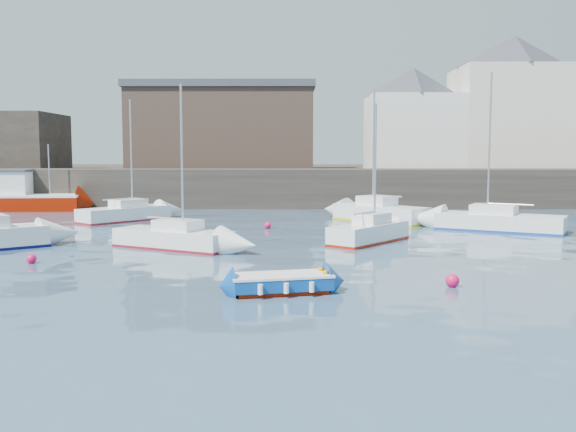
{
  "coord_description": "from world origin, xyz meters",
  "views": [
    {
      "loc": [
        0.12,
        -16.04,
        4.25
      ],
      "look_at": [
        0.0,
        12.0,
        1.5
      ],
      "focal_mm": 40.0,
      "sensor_mm": 36.0,
      "label": 1
    }
  ],
  "objects_px": {
    "sailboat_b": "(174,238)",
    "buoy_far": "(268,228)",
    "buoy_near": "(32,263)",
    "blue_dinghy": "(281,282)",
    "sailboat_h": "(125,213)",
    "sailboat_d": "(499,221)",
    "sailboat_c": "(369,232)",
    "sailboat_f": "(380,213)",
    "fishing_boat": "(28,198)",
    "buoy_mid": "(452,287)"
  },
  "relations": [
    {
      "from": "fishing_boat",
      "to": "sailboat_h",
      "type": "height_order",
      "value": "sailboat_h"
    },
    {
      "from": "sailboat_h",
      "to": "buoy_near",
      "type": "bearing_deg",
      "value": -88.63
    },
    {
      "from": "sailboat_h",
      "to": "buoy_mid",
      "type": "relative_size",
      "value": 17.37
    },
    {
      "from": "buoy_near",
      "to": "blue_dinghy",
      "type": "bearing_deg",
      "value": -28.39
    },
    {
      "from": "blue_dinghy",
      "to": "buoy_near",
      "type": "xyz_separation_m",
      "value": [
        -9.76,
        5.27,
        -0.33
      ]
    },
    {
      "from": "sailboat_h",
      "to": "blue_dinghy",
      "type": "bearing_deg",
      "value": -64.09
    },
    {
      "from": "blue_dinghy",
      "to": "fishing_boat",
      "type": "distance_m",
      "value": 34.26
    },
    {
      "from": "blue_dinghy",
      "to": "sailboat_b",
      "type": "relative_size",
      "value": 0.45
    },
    {
      "from": "sailboat_b",
      "to": "buoy_far",
      "type": "height_order",
      "value": "sailboat_b"
    },
    {
      "from": "sailboat_d",
      "to": "buoy_near",
      "type": "xyz_separation_m",
      "value": [
        -21.48,
        -10.47,
        -0.52
      ]
    },
    {
      "from": "sailboat_d",
      "to": "sailboat_f",
      "type": "height_order",
      "value": "sailboat_d"
    },
    {
      "from": "buoy_far",
      "to": "buoy_mid",
      "type": "bearing_deg",
      "value": -67.95
    },
    {
      "from": "fishing_boat",
      "to": "sailboat_h",
      "type": "distance_m",
      "value": 11.83
    },
    {
      "from": "sailboat_b",
      "to": "sailboat_c",
      "type": "bearing_deg",
      "value": 12.49
    },
    {
      "from": "sailboat_b",
      "to": "sailboat_d",
      "type": "bearing_deg",
      "value": 21.42
    },
    {
      "from": "fishing_boat",
      "to": "sailboat_c",
      "type": "height_order",
      "value": "sailboat_c"
    },
    {
      "from": "sailboat_f",
      "to": "buoy_near",
      "type": "relative_size",
      "value": 21.53
    },
    {
      "from": "fishing_boat",
      "to": "sailboat_d",
      "type": "height_order",
      "value": "sailboat_d"
    },
    {
      "from": "blue_dinghy",
      "to": "buoy_near",
      "type": "relative_size",
      "value": 8.62
    },
    {
      "from": "buoy_far",
      "to": "fishing_boat",
      "type": "bearing_deg",
      "value": 148.11
    },
    {
      "from": "sailboat_d",
      "to": "buoy_near",
      "type": "relative_size",
      "value": 22.57
    },
    {
      "from": "fishing_boat",
      "to": "buoy_far",
      "type": "distance_m",
      "value": 21.58
    },
    {
      "from": "sailboat_b",
      "to": "buoy_mid",
      "type": "bearing_deg",
      "value": -38.47
    },
    {
      "from": "blue_dinghy",
      "to": "buoy_far",
      "type": "relative_size",
      "value": 8.44
    },
    {
      "from": "buoy_near",
      "to": "buoy_mid",
      "type": "bearing_deg",
      "value": -15.91
    },
    {
      "from": "buoy_near",
      "to": "buoy_far",
      "type": "bearing_deg",
      "value": 53.03
    },
    {
      "from": "sailboat_h",
      "to": "buoy_near",
      "type": "xyz_separation_m",
      "value": [
        0.37,
        -15.58,
        -0.5
      ]
    },
    {
      "from": "sailboat_c",
      "to": "sailboat_f",
      "type": "xyz_separation_m",
      "value": [
        1.79,
        9.19,
        0.07
      ]
    },
    {
      "from": "blue_dinghy",
      "to": "fishing_boat",
      "type": "bearing_deg",
      "value": 124.32
    },
    {
      "from": "sailboat_f",
      "to": "buoy_far",
      "type": "height_order",
      "value": "sailboat_f"
    },
    {
      "from": "sailboat_b",
      "to": "sailboat_f",
      "type": "relative_size",
      "value": 0.88
    },
    {
      "from": "sailboat_f",
      "to": "buoy_far",
      "type": "relative_size",
      "value": 21.08
    },
    {
      "from": "sailboat_f",
      "to": "buoy_far",
      "type": "distance_m",
      "value": 7.71
    },
    {
      "from": "sailboat_f",
      "to": "buoy_near",
      "type": "bearing_deg",
      "value": -135.9
    },
    {
      "from": "sailboat_c",
      "to": "buoy_near",
      "type": "distance_m",
      "value": 15.04
    },
    {
      "from": "blue_dinghy",
      "to": "sailboat_c",
      "type": "height_order",
      "value": "sailboat_c"
    },
    {
      "from": "sailboat_b",
      "to": "buoy_far",
      "type": "distance_m",
      "value": 8.66
    },
    {
      "from": "sailboat_f",
      "to": "sailboat_h",
      "type": "xyz_separation_m",
      "value": [
        -15.98,
        0.46,
        -0.08
      ]
    },
    {
      "from": "sailboat_c",
      "to": "buoy_near",
      "type": "relative_size",
      "value": 17.31
    },
    {
      "from": "sailboat_f",
      "to": "fishing_boat",
      "type": "bearing_deg",
      "value": 162.57
    },
    {
      "from": "sailboat_d",
      "to": "sailboat_b",
      "type": "bearing_deg",
      "value": -158.58
    },
    {
      "from": "fishing_boat",
      "to": "buoy_far",
      "type": "relative_size",
      "value": 19.43
    },
    {
      "from": "sailboat_d",
      "to": "buoy_mid",
      "type": "bearing_deg",
      "value": -112.92
    },
    {
      "from": "buoy_near",
      "to": "sailboat_f",
      "type": "bearing_deg",
      "value": 44.1
    },
    {
      "from": "fishing_boat",
      "to": "buoy_mid",
      "type": "bearing_deg",
      "value": -47.84
    },
    {
      "from": "sailboat_h",
      "to": "buoy_near",
      "type": "relative_size",
      "value": 19.93
    },
    {
      "from": "sailboat_b",
      "to": "buoy_near",
      "type": "relative_size",
      "value": 18.99
    },
    {
      "from": "sailboat_c",
      "to": "sailboat_h",
      "type": "bearing_deg",
      "value": 145.78
    },
    {
      "from": "sailboat_d",
      "to": "sailboat_h",
      "type": "bearing_deg",
      "value": 166.84
    },
    {
      "from": "buoy_mid",
      "to": "sailboat_b",
      "type": "bearing_deg",
      "value": 141.53
    }
  ]
}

